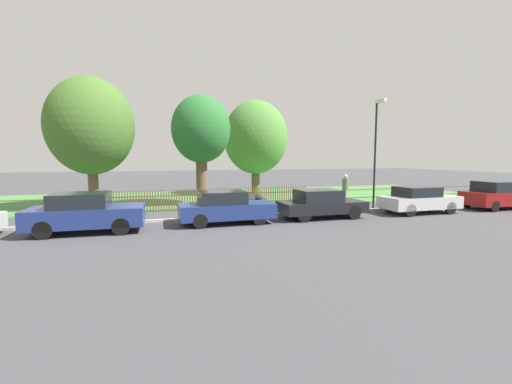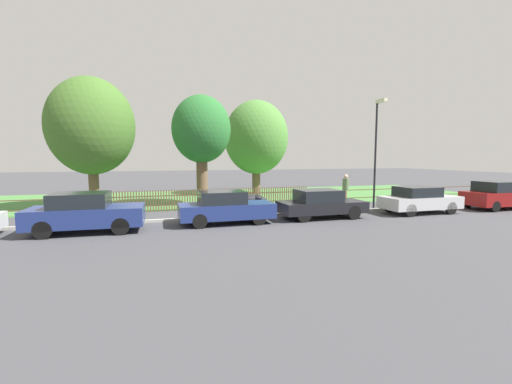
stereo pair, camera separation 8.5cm
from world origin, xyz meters
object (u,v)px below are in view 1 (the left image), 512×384
object	(u,v)px
covered_motorcycle	(250,202)
tree_nearest_kerb	(91,127)
parked_car_navy_estate	(226,207)
parked_car_grey_coupe	(496,195)
parked_car_red_compact	(321,204)
tree_mid_park	(256,138)
street_lamp	(377,141)
parked_car_white_van	(419,200)
tree_behind_motorcycle	(201,130)
parked_car_black_saloon	(86,212)
pedestrian_near_fence	(345,188)

from	to	relation	value
covered_motorcycle	tree_nearest_kerb	bearing A→B (deg)	153.94
parked_car_navy_estate	parked_car_grey_coupe	xyz separation A→B (m)	(15.29, -0.18, 0.05)
parked_car_navy_estate	parked_car_red_compact	bearing A→B (deg)	0.60
parked_car_red_compact	tree_mid_park	bearing A→B (deg)	89.49
tree_nearest_kerb	street_lamp	xyz separation A→B (m)	(15.05, -4.78, -0.83)
parked_car_white_van	street_lamp	distance (m)	3.82
tree_nearest_kerb	tree_behind_motorcycle	distance (m)	6.05
parked_car_navy_estate	parked_car_grey_coupe	bearing A→B (deg)	-0.80
tree_nearest_kerb	tree_mid_park	world-z (taller)	tree_nearest_kerb
parked_car_grey_coupe	tree_mid_park	xyz separation A→B (m)	(-10.56, 11.26, 3.60)
tree_behind_motorcycle	tree_mid_park	distance (m)	6.76
parked_car_black_saloon	pedestrian_near_fence	bearing A→B (deg)	16.57
parked_car_navy_estate	parked_car_white_van	world-z (taller)	parked_car_navy_estate
parked_car_red_compact	parked_car_grey_coupe	distance (m)	10.72
covered_motorcycle	pedestrian_near_fence	xyz separation A→B (m)	(6.18, 1.09, 0.45)
pedestrian_near_fence	parked_car_black_saloon	bearing A→B (deg)	133.35
parked_car_black_saloon	tree_behind_motorcycle	world-z (taller)	tree_behind_motorcycle
parked_car_navy_estate	pedestrian_near_fence	world-z (taller)	pedestrian_near_fence
tree_mid_park	pedestrian_near_fence	xyz separation A→B (m)	(3.19, -7.72, -3.32)
parked_car_grey_coupe	tree_mid_park	world-z (taller)	tree_mid_park
tree_mid_park	pedestrian_near_fence	world-z (taller)	tree_mid_park
parked_car_navy_estate	tree_mid_park	distance (m)	12.59
tree_nearest_kerb	tree_mid_park	size ratio (longest dim) A/B	1.01
tree_nearest_kerb	pedestrian_near_fence	size ratio (longest dim) A/B	3.91
parked_car_white_van	tree_mid_park	distance (m)	12.96
parked_car_red_compact	parked_car_grey_coupe	world-z (taller)	parked_car_grey_coupe
covered_motorcycle	tree_behind_motorcycle	world-z (taller)	tree_behind_motorcycle
parked_car_red_compact	tree_behind_motorcycle	xyz separation A→B (m)	(-4.69, 6.30, 3.76)
parked_car_navy_estate	tree_nearest_kerb	bearing A→B (deg)	132.68
parked_car_grey_coupe	tree_mid_park	distance (m)	15.85
covered_motorcycle	tree_nearest_kerb	size ratio (longest dim) A/B	0.28
parked_car_navy_estate	parked_car_white_van	size ratio (longest dim) A/B	1.01
parked_car_navy_estate	covered_motorcycle	distance (m)	2.87
tree_behind_motorcycle	parked_car_grey_coupe	bearing A→B (deg)	-23.00
parked_car_red_compact	parked_car_white_van	xyz separation A→B (m)	(5.48, -0.20, 0.01)
covered_motorcycle	parked_car_white_van	bearing A→B (deg)	-13.30
parked_car_black_saloon	tree_behind_motorcycle	bearing A→B (deg)	52.50
parked_car_white_van	covered_motorcycle	bearing A→B (deg)	163.23
parked_car_red_compact	parked_car_grey_coupe	size ratio (longest dim) A/B	1.09
parked_car_grey_coupe	covered_motorcycle	bearing A→B (deg)	169.64
covered_motorcycle	tree_nearest_kerb	distance (m)	9.86
parked_car_navy_estate	street_lamp	distance (m)	9.57
tree_mid_park	parked_car_black_saloon	bearing A→B (deg)	-132.25
parked_car_white_van	parked_car_navy_estate	bearing A→B (deg)	178.63
covered_motorcycle	tree_behind_motorcycle	distance (m)	5.91
parked_car_black_saloon	street_lamp	bearing A→B (deg)	9.89
parked_car_navy_estate	street_lamp	bearing A→B (deg)	11.79
parked_car_grey_coupe	street_lamp	world-z (taller)	street_lamp
parked_car_black_saloon	parked_car_red_compact	xyz separation A→B (m)	(10.03, 0.19, -0.08)
parked_car_black_saloon	covered_motorcycle	xyz separation A→B (m)	(7.19, 2.40, -0.16)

